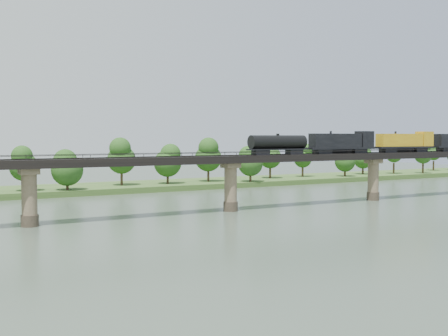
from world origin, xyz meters
TOP-DOWN VIEW (x-y plane):
  - ground at (0.00, 0.00)m, footprint 400.00×400.00m
  - far_bank at (0.00, 85.00)m, footprint 300.00×24.00m
  - bridge at (0.00, 30.00)m, footprint 236.00×30.00m
  - bridge_superstructure at (0.00, 30.00)m, footprint 220.00×4.90m
  - far_treeline at (-8.21, 80.52)m, footprint 289.06×17.54m
  - freight_train at (43.49, 30.00)m, footprint 75.79×2.95m

SIDE VIEW (x-z plane):
  - ground at x=0.00m, z-range 0.00..0.00m
  - far_bank at x=0.00m, z-range 0.00..1.60m
  - bridge at x=0.00m, z-range -0.29..11.21m
  - far_treeline at x=-8.21m, z-range 2.03..15.63m
  - bridge_superstructure at x=0.00m, z-range 11.42..12.17m
  - freight_train at x=43.49m, z-range 11.38..16.60m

